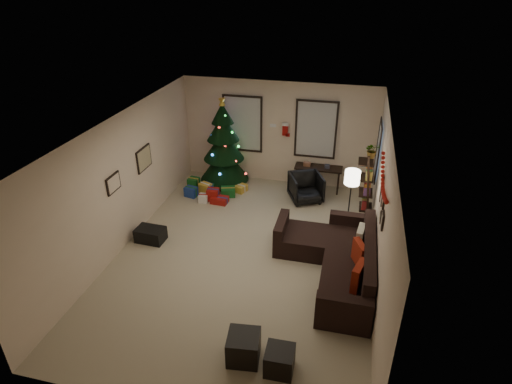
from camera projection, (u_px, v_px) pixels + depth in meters
The scene contains 29 objects.
floor at pixel (244, 255), 8.53m from camera, with size 7.00×7.00×0.00m, color tan.
ceiling at pixel (242, 128), 7.27m from camera, with size 7.00×7.00×0.00m, color white.
wall_back at pixel (279, 134), 10.91m from camera, with size 5.00×5.00×0.00m, color beige.
wall_front at pixel (164, 337), 4.90m from camera, with size 5.00×5.00×0.00m, color beige.
wall_left at pixel (122, 182), 8.42m from camera, with size 7.00×7.00×0.00m, color beige.
wall_right at pixel (381, 213), 7.38m from camera, with size 7.00×7.00×0.00m, color beige.
window_back_left at pixel (243, 124), 10.98m from camera, with size 1.05×0.06×1.50m.
window_back_right at pixel (316, 129), 10.59m from camera, with size 1.05×0.06×1.50m.
window_right_wall at pixel (379, 150), 9.51m from camera, with size 0.06×0.90×1.30m.
christmas_tree at pixel (224, 148), 10.96m from camera, with size 1.28×1.28×2.39m.
presents at pixel (212, 191), 10.73m from camera, with size 1.50×1.01×0.30m.
sofa at pixel (337, 259), 7.95m from camera, with size 1.91×2.77×0.87m.
pillow_red_a at pixel (358, 276), 6.98m from camera, with size 0.12×0.45×0.45m, color maroon.
pillow_red_b at pixel (359, 254), 7.51m from camera, with size 0.12×0.44×0.44m, color maroon.
pillow_cream at pixel (360, 237), 7.99m from camera, with size 0.12×0.42×0.42m, color beige.
ottoman_near at pixel (244, 347), 6.19m from camera, with size 0.47×0.47×0.44m, color black.
ottoman_far at pixel (280, 360), 6.02m from camera, with size 0.41×0.41×0.38m, color black.
desk at pixel (318, 170), 10.80m from camera, with size 1.20×0.43×0.65m.
desk_chair at pixel (306, 188), 10.39m from camera, with size 0.68×0.64×0.70m, color black.
bookshelf at pixel (367, 188), 9.39m from camera, with size 0.30×0.49×1.66m.
potted_plant at pixel (373, 148), 8.88m from camera, with size 0.39×0.34×0.44m, color #4C4C4C.
floor_lamp at pixel (352, 182), 8.69m from camera, with size 0.31×0.31×1.49m.
art_map at pixel (144, 159), 9.16m from camera, with size 0.04×0.60×0.50m.
art_abstract at pixel (113, 183), 8.07m from camera, with size 0.04×0.45×0.35m.
gallery at pixel (382, 204), 7.22m from camera, with size 0.03×1.25×0.54m.
garland at pixel (384, 180), 7.06m from camera, with size 0.08×1.90×0.30m, color #A5140C, non-canonical shape.
stocking_left at pixel (273, 130), 10.92m from camera, with size 0.20×0.05×0.36m.
stocking_right at pixel (285, 129), 10.72m from camera, with size 0.20×0.05×0.36m.
storage_bin at pixel (151, 235), 8.93m from camera, with size 0.59×0.39×0.30m, color black.
Camera 1 is at (1.86, -6.69, 5.13)m, focal length 29.71 mm.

